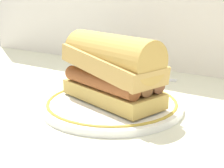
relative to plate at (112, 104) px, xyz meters
name	(u,v)px	position (x,y,z in m)	size (l,w,h in m)	color
ground_plane	(118,115)	(0.03, -0.02, -0.01)	(1.50, 1.50, 0.00)	beige
plate	(112,104)	(0.00, 0.00, 0.00)	(0.25, 0.25, 0.01)	white
sausage_sandwich	(112,68)	(0.00, 0.00, 0.07)	(0.21, 0.13, 0.12)	tan
drinking_glass	(87,61)	(-0.18, 0.15, 0.03)	(0.07, 0.07, 0.09)	silver
butter_knife	(139,76)	(-0.06, 0.21, 0.00)	(0.15, 0.05, 0.01)	silver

